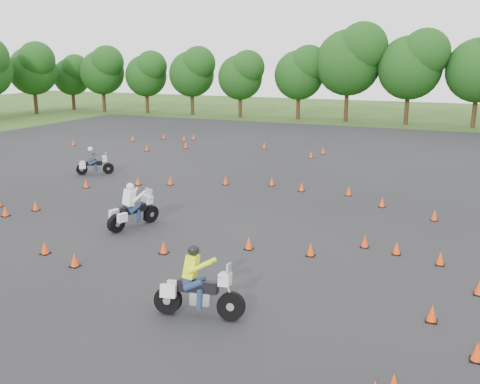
{
  "coord_description": "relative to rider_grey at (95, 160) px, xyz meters",
  "views": [
    {
      "loc": [
        8.56,
        -16.05,
        6.75
      ],
      "look_at": [
        0.0,
        4.0,
        1.2
      ],
      "focal_mm": 40.0,
      "sensor_mm": 36.0,
      "label": 1
    }
  ],
  "objects": [
    {
      "name": "treeline",
      "position": [
        14.42,
        26.05,
        3.76
      ],
      "size": [
        86.88,
        32.45,
        10.93
      ],
      "color": "#163F12",
      "rests_on": "ground"
    },
    {
      "name": "rider_yellow",
      "position": [
        13.81,
        -13.47,
        0.13
      ],
      "size": [
        2.59,
        1.21,
        1.92
      ],
      "primitive_type": null,
      "rotation": [
        0.0,
        0.0,
        0.19
      ],
      "color": "#EBFD16",
      "rests_on": "ground"
    },
    {
      "name": "traffic_cones",
      "position": [
        10.84,
        -3.78,
        -0.61
      ],
      "size": [
        36.35,
        32.93,
        0.45
      ],
      "color": "#FB410A",
      "rests_on": "asphalt_pad"
    },
    {
      "name": "rider_white",
      "position": [
        7.81,
        -7.62,
        0.12
      ],
      "size": [
        1.45,
        2.59,
        1.91
      ],
      "primitive_type": null,
      "rotation": [
        0.0,
        0.0,
        1.27
      ],
      "color": "white",
      "rests_on": "ground"
    },
    {
      "name": "rider_grey",
      "position": [
        0.0,
        0.0,
        0.0
      ],
      "size": [
        2.16,
        1.75,
        1.66
      ],
      "primitive_type": null,
      "rotation": [
        0.0,
        0.0,
        0.59
      ],
      "color": "#3F4046",
      "rests_on": "ground"
    },
    {
      "name": "asphalt_pad",
      "position": [
        11.35,
        -2.89,
        -0.83
      ],
      "size": [
        62.0,
        62.0,
        0.0
      ],
      "primitive_type": "plane",
      "color": "black",
      "rests_on": "ground"
    },
    {
      "name": "ground",
      "position": [
        11.35,
        -8.89,
        -0.84
      ],
      "size": [
        140.0,
        140.0,
        0.0
      ],
      "primitive_type": "plane",
      "color": "#2D5119",
      "rests_on": "ground"
    }
  ]
}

